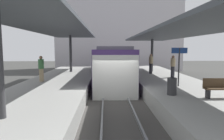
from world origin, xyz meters
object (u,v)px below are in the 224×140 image
at_px(platform_bench, 220,87).
at_px(passenger_near_bench, 173,66).
at_px(passenger_far_end, 41,68).
at_px(commuter_train, 112,65).
at_px(litter_bin, 172,86).
at_px(platform_sign, 179,58).
at_px(passenger_mid_platform, 151,63).

distance_m(platform_bench, passenger_near_bench, 6.39).
bearing_deg(passenger_far_end, commuter_train, 41.47).
bearing_deg(litter_bin, passenger_near_bench, 71.09).
relative_size(commuter_train, litter_bin, 15.70).
height_order(platform_bench, platform_sign, platform_sign).
xyz_separation_m(commuter_train, platform_sign, (3.63, -6.25, 0.90)).
height_order(commuter_train, passenger_near_bench, commuter_train).
bearing_deg(platform_sign, commuter_train, 120.13).
bearing_deg(commuter_train, platform_bench, -63.92).
distance_m(commuter_train, platform_sign, 7.28).
xyz_separation_m(commuter_train, passenger_mid_platform, (3.36, -0.32, 0.16)).
height_order(platform_sign, passenger_far_end, platform_sign).
bearing_deg(passenger_far_end, passenger_mid_platform, 25.67).
xyz_separation_m(commuter_train, passenger_near_bench, (4.49, -2.67, 0.13)).
height_order(passenger_mid_platform, passenger_far_end, passenger_mid_platform).
distance_m(platform_bench, platform_sign, 3.13).
xyz_separation_m(platform_bench, litter_bin, (-1.89, 0.67, -0.06)).
xyz_separation_m(commuter_train, litter_bin, (2.54, -8.38, -0.33)).
distance_m(platform_sign, passenger_mid_platform, 5.98).
xyz_separation_m(platform_sign, litter_bin, (-1.09, -2.13, -1.22)).
height_order(passenger_near_bench, passenger_far_end, passenger_far_end).
xyz_separation_m(passenger_mid_platform, passenger_far_end, (-8.16, -3.92, -0.01)).
relative_size(commuter_train, passenger_mid_platform, 7.36).
bearing_deg(passenger_near_bench, litter_bin, -108.91).
bearing_deg(platform_bench, passenger_mid_platform, 96.99).
bearing_deg(commuter_train, litter_bin, -73.16).
distance_m(platform_sign, passenger_far_end, 8.70).
bearing_deg(passenger_near_bench, passenger_far_end, -170.36).
distance_m(commuter_train, passenger_mid_platform, 3.38).
xyz_separation_m(platform_sign, passenger_mid_platform, (-0.27, 5.92, -0.74)).
relative_size(passenger_near_bench, passenger_mid_platform, 0.97).
bearing_deg(passenger_mid_platform, litter_bin, -95.83).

